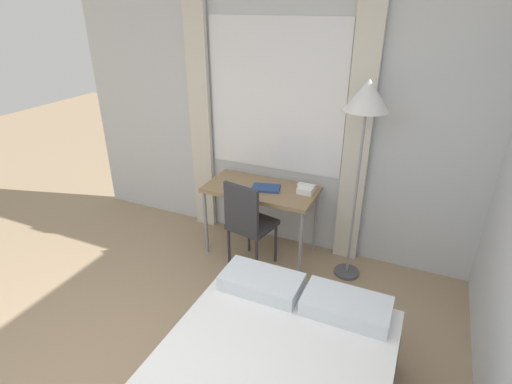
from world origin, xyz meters
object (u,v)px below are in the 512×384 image
(standing_lamp, at_px, (366,107))
(book, at_px, (266,188))
(telephone, at_px, (306,189))
(desk_chair, at_px, (248,220))
(desk, at_px, (261,194))

(standing_lamp, bearing_deg, book, 179.95)
(telephone, bearing_deg, desk_chair, -138.18)
(standing_lamp, height_order, book, standing_lamp)
(desk, height_order, standing_lamp, standing_lamp)
(standing_lamp, bearing_deg, desk, 179.20)
(book, bearing_deg, desk_chair, -100.59)
(desk, distance_m, telephone, 0.47)
(desk, distance_m, desk_chair, 0.35)
(telephone, height_order, book, telephone)
(desk_chair, xyz_separation_m, telephone, (0.45, 0.40, 0.25))
(desk, xyz_separation_m, book, (0.06, -0.01, 0.08))
(telephone, bearing_deg, standing_lamp, -10.86)
(desk_chair, distance_m, book, 0.39)
(desk, xyz_separation_m, standing_lamp, (0.95, -0.01, 0.98))
(desk_chair, height_order, book, desk_chair)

